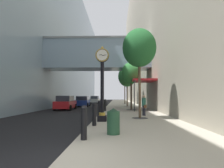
{
  "coord_description": "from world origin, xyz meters",
  "views": [
    {
      "loc": [
        1.48,
        -4.68,
        1.69
      ],
      "look_at": [
        0.84,
        22.79,
        3.43
      ],
      "focal_mm": 30.07,
      "sensor_mm": 36.0,
      "label": 1
    }
  ],
  "objects_px": {
    "street_tree_mid_far": "(127,77)",
    "pedestrian_walking": "(144,105)",
    "street_clock": "(102,80)",
    "car_red_mid": "(66,103)",
    "bollard_nearest": "(84,122)",
    "car_silver_far": "(95,100)",
    "street_tree_near": "(139,48)",
    "bollard_second": "(94,113)",
    "street_tree_far": "(125,77)",
    "bollard_fourth": "(103,107)",
    "car_blue_near": "(83,102)",
    "bollard_third": "(100,109)",
    "street_tree_mid_near": "(131,73)",
    "bollard_fifth": "(105,105)",
    "trash_bin": "(113,121)"
  },
  "relations": [
    {
      "from": "bollard_second",
      "to": "bollard_fourth",
      "type": "bearing_deg",
      "value": 90.0
    },
    {
      "from": "street_tree_near",
      "to": "pedestrian_walking",
      "type": "bearing_deg",
      "value": 72.52
    },
    {
      "from": "bollard_third",
      "to": "bollard_nearest",
      "type": "bearing_deg",
      "value": -90.0
    },
    {
      "from": "bollard_third",
      "to": "trash_bin",
      "type": "xyz_separation_m",
      "value": [
        1.03,
        -5.28,
        -0.1
      ]
    },
    {
      "from": "bollard_fourth",
      "to": "car_blue_near",
      "type": "xyz_separation_m",
      "value": [
        -4.16,
        13.47,
        0.02
      ]
    },
    {
      "from": "street_tree_near",
      "to": "street_tree_far",
      "type": "distance_m",
      "value": 22.99
    },
    {
      "from": "street_tree_far",
      "to": "pedestrian_walking",
      "type": "distance_m",
      "value": 21.71
    },
    {
      "from": "trash_bin",
      "to": "pedestrian_walking",
      "type": "height_order",
      "value": "pedestrian_walking"
    },
    {
      "from": "bollard_nearest",
      "to": "pedestrian_walking",
      "type": "distance_m",
      "value": 8.89
    },
    {
      "from": "bollard_fourth",
      "to": "pedestrian_walking",
      "type": "height_order",
      "value": "pedestrian_walking"
    },
    {
      "from": "street_clock",
      "to": "bollard_fourth",
      "type": "height_order",
      "value": "street_clock"
    },
    {
      "from": "bollard_third",
      "to": "car_silver_far",
      "type": "bearing_deg",
      "value": 97.09
    },
    {
      "from": "bollard_second",
      "to": "bollard_third",
      "type": "height_order",
      "value": "same"
    },
    {
      "from": "street_tree_mid_far",
      "to": "car_blue_near",
      "type": "xyz_separation_m",
      "value": [
        -6.95,
        1.05,
        -3.83
      ]
    },
    {
      "from": "street_clock",
      "to": "street_tree_far",
      "type": "distance_m",
      "value": 24.89
    },
    {
      "from": "street_tree_mid_near",
      "to": "car_blue_near",
      "type": "xyz_separation_m",
      "value": [
        -6.95,
        8.72,
        -3.42
      ]
    },
    {
      "from": "bollard_fifth",
      "to": "street_tree_far",
      "type": "height_order",
      "value": "street_tree_far"
    },
    {
      "from": "street_tree_mid_far",
      "to": "car_red_mid",
      "type": "distance_m",
      "value": 10.42
    },
    {
      "from": "street_tree_mid_near",
      "to": "bollard_fifth",
      "type": "bearing_deg",
      "value": -149.89
    },
    {
      "from": "pedestrian_walking",
      "to": "car_blue_near",
      "type": "bearing_deg",
      "value": 117.13
    },
    {
      "from": "street_clock",
      "to": "bollard_second",
      "type": "height_order",
      "value": "street_clock"
    },
    {
      "from": "car_blue_near",
      "to": "car_silver_far",
      "type": "xyz_separation_m",
      "value": [
        0.26,
        14.78,
        0.01
      ]
    },
    {
      "from": "bollard_second",
      "to": "street_tree_near",
      "type": "bearing_deg",
      "value": 50.29
    },
    {
      "from": "bollard_nearest",
      "to": "car_silver_far",
      "type": "relative_size",
      "value": 0.26
    },
    {
      "from": "street_tree_near",
      "to": "street_tree_mid_far",
      "type": "xyz_separation_m",
      "value": [
        0.0,
        15.33,
        -0.45
      ]
    },
    {
      "from": "bollard_fourth",
      "to": "pedestrian_walking",
      "type": "xyz_separation_m",
      "value": [
        3.34,
        -1.17,
        0.21
      ]
    },
    {
      "from": "street_clock",
      "to": "bollard_third",
      "type": "relative_size",
      "value": 3.82
    },
    {
      "from": "bollard_second",
      "to": "street_tree_mid_far",
      "type": "height_order",
      "value": "street_tree_mid_far"
    },
    {
      "from": "street_tree_near",
      "to": "car_silver_far",
      "type": "height_order",
      "value": "street_tree_near"
    },
    {
      "from": "street_tree_far",
      "to": "pedestrian_walking",
      "type": "xyz_separation_m",
      "value": [
        0.55,
        -21.25,
        -4.42
      ]
    },
    {
      "from": "car_blue_near",
      "to": "pedestrian_walking",
      "type": "bearing_deg",
      "value": -62.87
    },
    {
      "from": "trash_bin",
      "to": "car_red_mid",
      "type": "xyz_separation_m",
      "value": [
        -6.09,
        15.13,
        0.15
      ]
    },
    {
      "from": "pedestrian_walking",
      "to": "car_silver_far",
      "type": "xyz_separation_m",
      "value": [
        -7.24,
        29.42,
        -0.18
      ]
    },
    {
      "from": "street_tree_mid_near",
      "to": "street_tree_far",
      "type": "relative_size",
      "value": 0.81
    },
    {
      "from": "street_clock",
      "to": "car_red_mid",
      "type": "relative_size",
      "value": 1.13
    },
    {
      "from": "bollard_nearest",
      "to": "bollard_fourth",
      "type": "height_order",
      "value": "same"
    },
    {
      "from": "bollard_fifth",
      "to": "car_silver_far",
      "type": "height_order",
      "value": "car_silver_far"
    },
    {
      "from": "bollard_second",
      "to": "street_tree_far",
      "type": "relative_size",
      "value": 0.18
    },
    {
      "from": "bollard_fourth",
      "to": "car_blue_near",
      "type": "distance_m",
      "value": 14.1
    },
    {
      "from": "bollard_fourth",
      "to": "car_red_mid",
      "type": "bearing_deg",
      "value": 126.97
    },
    {
      "from": "street_tree_mid_far",
      "to": "pedestrian_walking",
      "type": "relative_size",
      "value": 3.75
    },
    {
      "from": "bollard_third",
      "to": "pedestrian_walking",
      "type": "height_order",
      "value": "pedestrian_walking"
    },
    {
      "from": "street_clock",
      "to": "car_silver_far",
      "type": "distance_m",
      "value": 33.11
    },
    {
      "from": "pedestrian_walking",
      "to": "bollard_fifth",
      "type": "bearing_deg",
      "value": 127.8
    },
    {
      "from": "bollard_fifth",
      "to": "trash_bin",
      "type": "distance_m",
      "value": 11.59
    },
    {
      "from": "bollard_second",
      "to": "car_red_mid",
      "type": "distance_m",
      "value": 13.94
    },
    {
      "from": "bollard_second",
      "to": "car_blue_near",
      "type": "distance_m",
      "value": 20.17
    },
    {
      "from": "bollard_nearest",
      "to": "pedestrian_walking",
      "type": "xyz_separation_m",
      "value": [
        3.34,
        8.24,
        0.21
      ]
    },
    {
      "from": "bollard_second",
      "to": "bollard_nearest",
      "type": "bearing_deg",
      "value": -90.0
    },
    {
      "from": "street_tree_far",
      "to": "car_red_mid",
      "type": "height_order",
      "value": "street_tree_far"
    }
  ]
}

